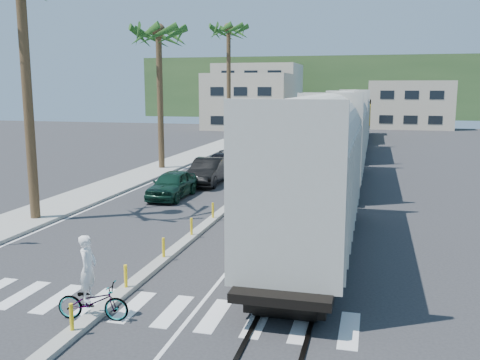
% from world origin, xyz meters
% --- Properties ---
extents(ground, '(140.00, 140.00, 0.00)m').
position_xyz_m(ground, '(0.00, 0.00, 0.00)').
color(ground, '#28282B').
rests_on(ground, ground).
extents(sidewalk, '(3.00, 90.00, 0.15)m').
position_xyz_m(sidewalk, '(-8.50, 25.00, 0.07)').
color(sidewalk, gray).
rests_on(sidewalk, ground).
extents(rails, '(1.56, 100.00, 0.06)m').
position_xyz_m(rails, '(5.00, 28.00, 0.03)').
color(rails, black).
rests_on(rails, ground).
extents(median, '(0.45, 60.00, 0.85)m').
position_xyz_m(median, '(0.00, 19.96, 0.09)').
color(median, gray).
rests_on(median, ground).
extents(crosswalk, '(14.00, 2.20, 0.01)m').
position_xyz_m(crosswalk, '(0.00, -2.00, 0.01)').
color(crosswalk, silver).
rests_on(crosswalk, ground).
extents(lane_markings, '(9.42, 90.00, 0.01)m').
position_xyz_m(lane_markings, '(-2.15, 25.00, 0.00)').
color(lane_markings, silver).
rests_on(lane_markings, ground).
extents(freight_train, '(3.00, 60.94, 5.85)m').
position_xyz_m(freight_train, '(5.00, 24.87, 2.91)').
color(freight_train, '#B6B4A7').
rests_on(freight_train, ground).
extents(palm_trees, '(3.50, 37.20, 13.75)m').
position_xyz_m(palm_trees, '(-8.10, 22.70, 10.81)').
color(palm_trees, brown).
rests_on(palm_trees, ground).
extents(buildings, '(38.00, 27.00, 10.00)m').
position_xyz_m(buildings, '(-6.41, 71.66, 4.36)').
color(buildings, '#B9A993').
rests_on(buildings, ground).
extents(hillside, '(80.00, 20.00, 12.00)m').
position_xyz_m(hillside, '(0.00, 100.00, 6.00)').
color(hillside, '#385628').
rests_on(hillside, ground).
extents(car_lead, '(1.84, 4.49, 1.52)m').
position_xyz_m(car_lead, '(-3.72, 12.38, 0.76)').
color(car_lead, '#103224').
rests_on(car_lead, ground).
extents(car_second, '(2.07, 5.12, 1.65)m').
position_xyz_m(car_second, '(-3.06, 16.97, 0.82)').
color(car_second, black).
rests_on(car_second, ground).
extents(car_third, '(2.37, 4.99, 1.40)m').
position_xyz_m(car_third, '(-3.56, 21.59, 0.70)').
color(car_third, black).
rests_on(car_third, ground).
extents(car_rear, '(2.76, 5.21, 1.39)m').
position_xyz_m(car_rear, '(-3.58, 28.92, 0.70)').
color(car_rear, '#B2B4B7').
rests_on(car_rear, ground).
extents(cyclist, '(1.16, 2.11, 2.32)m').
position_xyz_m(cyclist, '(0.02, -3.02, 0.74)').
color(cyclist, '#9EA0A5').
rests_on(cyclist, ground).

